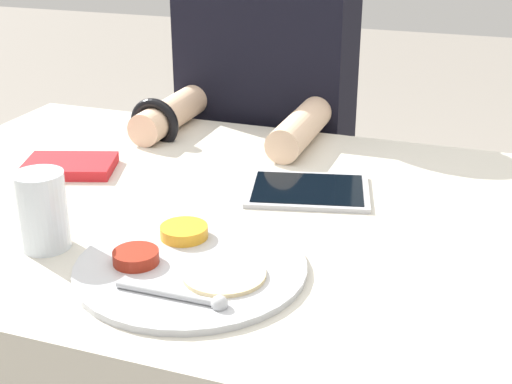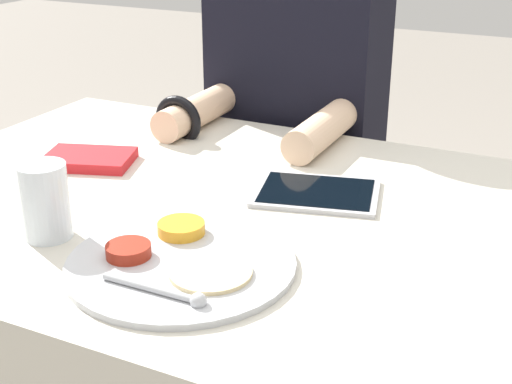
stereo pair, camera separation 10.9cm
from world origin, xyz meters
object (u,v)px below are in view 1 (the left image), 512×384
Objects in this scene: red_notebook at (70,167)px; tablet_device at (308,190)px; thali_tray at (189,265)px; person_diner at (266,178)px; drinking_glass at (42,211)px.

tablet_device is (0.45, 0.05, -0.00)m from red_notebook.
person_diner reaches higher than thali_tray.
tablet_device is 0.19× the size of person_diner.
person_diner is 10.68× the size of drinking_glass.
red_notebook is at bearing -173.73° from tablet_device.
drinking_glass is (-0.31, -0.33, 0.05)m from tablet_device.
thali_tray is 0.23m from drinking_glass.
thali_tray is 0.26× the size of person_diner.
drinking_glass reaches higher than tablet_device.
person_diner reaches higher than drinking_glass.
red_notebook is at bearing 117.08° from drinking_glass.
drinking_glass is at bearing -177.97° from thali_tray.
tablet_device is at bearing 6.27° from red_notebook.
drinking_glass reaches higher than thali_tray.
drinking_glass is (-0.23, -0.01, 0.05)m from thali_tray.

